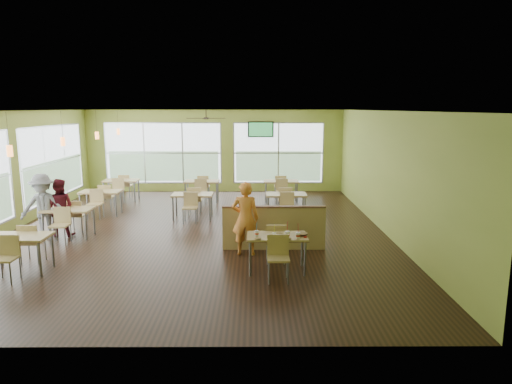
# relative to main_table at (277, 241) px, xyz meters

# --- Properties ---
(room) EXTENTS (12.00, 12.04, 3.20)m
(room) POSITION_rel_main_table_xyz_m (-2.00, 3.00, 0.97)
(room) COLOR black
(room) RESTS_ON ground
(window_bays) EXTENTS (9.24, 10.24, 2.38)m
(window_bays) POSITION_rel_main_table_xyz_m (-4.65, 6.08, 0.85)
(window_bays) COLOR white
(window_bays) RESTS_ON room
(main_table) EXTENTS (1.22, 1.52, 0.87)m
(main_table) POSITION_rel_main_table_xyz_m (0.00, 0.00, 0.00)
(main_table) COLOR tan
(main_table) RESTS_ON floor
(half_wall_divider) EXTENTS (2.40, 0.14, 1.04)m
(half_wall_divider) POSITION_rel_main_table_xyz_m (0.00, 1.45, -0.11)
(half_wall_divider) COLOR tan
(half_wall_divider) RESTS_ON floor
(dining_tables) EXTENTS (6.92, 8.72, 0.87)m
(dining_tables) POSITION_rel_main_table_xyz_m (-3.05, 4.71, -0.00)
(dining_tables) COLOR tan
(dining_tables) RESTS_ON floor
(pendant_lights) EXTENTS (0.11, 7.31, 0.86)m
(pendant_lights) POSITION_rel_main_table_xyz_m (-5.20, 3.68, 1.82)
(pendant_lights) COLOR #2D2119
(pendant_lights) RESTS_ON ceiling
(ceiling_fan) EXTENTS (1.25, 1.25, 0.29)m
(ceiling_fan) POSITION_rel_main_table_xyz_m (-2.00, 6.00, 2.32)
(ceiling_fan) COLOR #2D2119
(ceiling_fan) RESTS_ON ceiling
(tv_backwall) EXTENTS (1.00, 0.07, 0.60)m
(tv_backwall) POSITION_rel_main_table_xyz_m (-0.20, 8.90, 1.82)
(tv_backwall) COLOR black
(tv_backwall) RESTS_ON wall_back
(man_plaid) EXTENTS (0.63, 0.44, 1.67)m
(man_plaid) POSITION_rel_main_table_xyz_m (-0.66, 1.07, 0.21)
(man_plaid) COLOR #EA5B1A
(man_plaid) RESTS_ON floor
(patron_maroon) EXTENTS (0.74, 0.58, 1.50)m
(patron_maroon) POSITION_rel_main_table_xyz_m (-5.47, 2.62, 0.12)
(patron_maroon) COLOR #5B1521
(patron_maroon) RESTS_ON floor
(patron_grey) EXTENTS (1.16, 0.78, 1.67)m
(patron_grey) POSITION_rel_main_table_xyz_m (-5.74, 2.31, 0.20)
(patron_grey) COLOR slate
(patron_grey) RESTS_ON floor
(cup_blue) EXTENTS (0.09, 0.09, 0.31)m
(cup_blue) POSITION_rel_main_table_xyz_m (-0.41, -0.07, 0.18)
(cup_blue) COLOR white
(cup_blue) RESTS_ON main_table
(cup_yellow) EXTENTS (0.09, 0.09, 0.31)m
(cup_yellow) POSITION_rel_main_table_xyz_m (-0.07, -0.23, 0.18)
(cup_yellow) COLOR white
(cup_yellow) RESTS_ON main_table
(cup_red_near) EXTENTS (0.10, 0.10, 0.37)m
(cup_red_near) POSITION_rel_main_table_xyz_m (0.19, -0.21, 0.19)
(cup_red_near) COLOR white
(cup_red_near) RESTS_ON main_table
(cup_red_far) EXTENTS (0.09, 0.09, 0.34)m
(cup_red_far) POSITION_rel_main_table_xyz_m (0.40, -0.25, 0.19)
(cup_red_far) COLOR white
(cup_red_far) RESTS_ON main_table
(food_basket) EXTENTS (0.24, 0.24, 0.05)m
(food_basket) POSITION_rel_main_table_xyz_m (0.50, -0.03, 0.15)
(food_basket) COLOR black
(food_basket) RESTS_ON main_table
(ketchup_cup) EXTENTS (0.06, 0.06, 0.03)m
(ketchup_cup) POSITION_rel_main_table_xyz_m (0.55, -0.17, 0.13)
(ketchup_cup) COLOR #A5130C
(ketchup_cup) RESTS_ON main_table
(wrapper_left) EXTENTS (0.16, 0.15, 0.04)m
(wrapper_left) POSITION_rel_main_table_xyz_m (-0.39, -0.30, 0.14)
(wrapper_left) COLOR olive
(wrapper_left) RESTS_ON main_table
(wrapper_mid) EXTENTS (0.22, 0.20, 0.05)m
(wrapper_mid) POSITION_rel_main_table_xyz_m (0.04, 0.02, 0.14)
(wrapper_mid) COLOR olive
(wrapper_mid) RESTS_ON main_table
(wrapper_right) EXTENTS (0.14, 0.13, 0.03)m
(wrapper_right) POSITION_rel_main_table_xyz_m (0.20, -0.29, 0.14)
(wrapper_right) COLOR olive
(wrapper_right) RESTS_ON main_table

